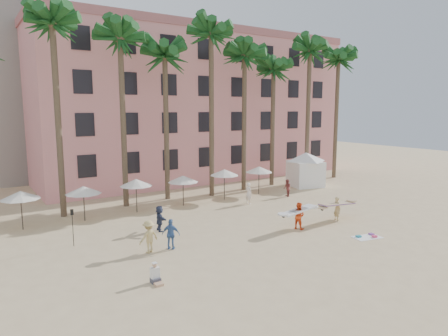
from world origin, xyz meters
TOP-DOWN VIEW (x-y plane):
  - ground at (0.00, 0.00)m, footprint 120.00×120.00m
  - pink_hotel at (7.00, 26.00)m, footprint 35.00×14.00m
  - palm_row at (0.51, 15.00)m, footprint 44.40×5.40m
  - umbrella_row at (-3.00, 12.50)m, footprint 22.50×2.70m
  - cabana at (13.44, 13.03)m, footprint 5.53×5.53m
  - beach_towel at (4.89, -1.10)m, footprint 1.97×1.35m
  - carrier_yellow at (6.25, 2.56)m, footprint 3.47×1.03m
  - carrier_white at (2.49, 2.60)m, footprint 3.10×1.11m
  - beachgoers at (-3.20, 6.39)m, footprint 17.20×7.62m
  - paddle at (-10.93, 7.30)m, footprint 0.18×0.04m
  - seated_man at (-8.92, 0.05)m, footprint 0.42×0.74m

SIDE VIEW (x-z plane):
  - ground at x=0.00m, z-range 0.00..0.00m
  - beach_towel at x=4.89m, z-range -0.04..0.10m
  - seated_man at x=-8.92m, z-range -0.15..0.81m
  - beachgoers at x=-3.20m, z-range -0.04..1.80m
  - carrier_white at x=2.49m, z-range 0.06..1.87m
  - carrier_yellow at x=6.25m, z-range 0.12..1.86m
  - paddle at x=-10.93m, z-range 0.30..2.52m
  - cabana at x=13.44m, z-range 0.32..3.82m
  - umbrella_row at x=-3.00m, z-range 0.97..3.69m
  - pink_hotel at x=7.00m, z-range 0.00..16.00m
  - palm_row at x=0.51m, z-range 4.82..21.12m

